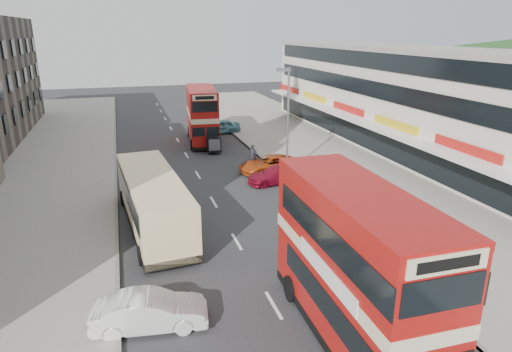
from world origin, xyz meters
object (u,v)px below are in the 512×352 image
object	(u,v)px
bus_main	(357,266)
street_lamp	(287,114)
bus_second	(202,115)
coach	(153,199)
pedestrian_near	(344,182)
cyclist	(253,162)
car_left_front	(150,311)
car_right_a	(277,174)
car_right_b	(269,164)
car_right_c	(220,127)

from	to	relation	value
bus_main	street_lamp	bearing A→B (deg)	-102.51
street_lamp	bus_second	distance (m)	13.29
street_lamp	coach	size ratio (longest dim) A/B	0.74
street_lamp	bus_main	xyz separation A→B (m)	(-4.43, -18.67, -1.88)
coach	pedestrian_near	distance (m)	12.81
street_lamp	cyclist	distance (m)	4.94
bus_second	car_left_front	distance (m)	29.43
coach	cyclist	xyz separation A→B (m)	(8.41, 8.67, -0.97)
street_lamp	car_right_a	xyz separation A→B (m)	(-1.24, -1.56, -4.14)
car_left_front	pedestrian_near	world-z (taller)	pedestrian_near
street_lamp	bus_main	bearing A→B (deg)	-103.34
car_right_b	pedestrian_near	xyz separation A→B (m)	(3.20, -6.36, 0.30)
coach	street_lamp	bearing A→B (deg)	28.10
coach	pedestrian_near	world-z (taller)	coach
bus_second	cyclist	size ratio (longest dim) A/B	4.53
car_right_c	cyclist	world-z (taller)	cyclist
car_right_b	cyclist	world-z (taller)	cyclist
bus_second	car_left_front	world-z (taller)	bus_second
street_lamp	car_right_c	size ratio (longest dim) A/B	1.85
car_left_front	cyclist	world-z (taller)	cyclist
car_right_a	car_left_front	bearing A→B (deg)	-40.53
car_right_b	car_right_c	distance (m)	14.75
car_right_a	bus_second	bearing A→B (deg)	-173.55
bus_main	coach	size ratio (longest dim) A/B	0.91
car_left_front	bus_main	bearing A→B (deg)	-103.13
bus_second	car_right_a	distance (m)	14.46
coach	cyclist	size ratio (longest dim) A/B	5.18
bus_second	car_right_c	distance (m)	4.58
bus_main	coach	xyz separation A→B (m)	(-6.10, 11.85, -1.21)
street_lamp	coach	bearing A→B (deg)	-147.06
bus_main	bus_second	world-z (taller)	bus_main
bus_main	bus_second	distance (m)	31.12
bus_second	coach	distance (m)	20.31
bus_main	car_right_a	size ratio (longest dim) A/B	2.25
bus_main	car_right_c	bearing A→B (deg)	-93.69
street_lamp	car_left_front	distance (m)	20.08
car_right_c	cyclist	size ratio (longest dim) A/B	2.06
bus_main	bus_second	bearing A→B (deg)	-89.64
bus_main	car_right_b	size ratio (longest dim) A/B	2.09
car_left_front	cyclist	xyz separation A→B (m)	(9.32, 17.85, 0.01)
bus_second	car_right_c	size ratio (longest dim) A/B	2.19
bus_second	cyclist	distance (m)	10.98
car_right_b	pedestrian_near	bearing A→B (deg)	18.84
bus_second	car_right_c	xyz separation A→B (m)	(2.46, 3.31, -1.98)
car_right_a	street_lamp	bearing A→B (deg)	136.08
coach	car_right_b	world-z (taller)	coach
bus_main	pedestrian_near	bearing A→B (deg)	-115.57
coach	car_left_front	world-z (taller)	coach
bus_main	car_right_a	distance (m)	17.55
car_right_c	pedestrian_near	distance (m)	21.46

